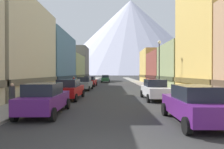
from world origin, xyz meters
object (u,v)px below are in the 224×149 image
Objects in this scene: pedestrian_0 at (12,97)px; car_left_3 at (90,81)px; potted_plant_0 at (184,91)px; car_right_0 at (194,104)px; car_left_2 at (84,83)px; potted_plant_1 at (25,95)px; car_driving_0 at (105,79)px; car_left_0 at (45,99)px; car_left_1 at (69,89)px; car_right_1 at (155,89)px; streetlamp_right at (159,58)px; pedestrian_1 at (74,82)px.

car_left_3 is at bearing 83.43° from pedestrian_0.
pedestrian_0 reaches higher than potted_plant_0.
car_right_0 reaches higher than potted_plant_0.
potted_plant_1 is (-3.20, -10.57, -0.31)m from car_left_2.
potted_plant_0 is (8.60, -28.75, -0.29)m from car_driving_0.
car_right_0 is at bearing -108.03° from potted_plant_0.
car_left_0 reaches higher than pedestrian_0.
car_left_2 is at bearing 145.73° from potted_plant_0.
potted_plant_0 is at bearing -53.40° from car_left_3.
car_right_0 is at bearing -72.68° from car_left_3.
car_left_1 and car_right_0 have the same top height.
car_left_1 is 0.99× the size of car_left_3.
car_left_0 is 2.84× the size of pedestrian_0.
pedestrian_0 is (-4.65, -35.47, -0.03)m from car_driving_0.
car_right_0 is (7.60, -8.18, 0.00)m from car_left_1.
car_right_0 is at bearing -90.01° from car_right_1.
car_driving_0 is at bearing 81.19° from car_left_3.
car_right_1 is (7.60, -16.36, 0.00)m from car_left_3.
car_left_3 is at bearing 128.61° from streetlamp_right.
car_left_3 and car_driving_0 have the same top height.
potted_plant_0 is at bearing -43.66° from pedestrian_1.
car_left_3 is 5.05× the size of potted_plant_0.
car_right_0 is 10.34m from potted_plant_0.
car_right_1 is at bearing -107.57° from streetlamp_right.
car_left_2 is 7.19m from car_left_3.
pedestrian_0 is at bearing -99.88° from car_left_2.
car_left_0 is at bearing -83.19° from pedestrian_1.
pedestrian_1 is at bearing 87.29° from potted_plant_1.
car_left_3 is at bearing 90.01° from car_left_0.
car_right_0 is (7.60, -24.38, 0.00)m from car_left_3.
car_left_2 reaches higher than pedestrian_0.
potted_plant_1 is at bearing -167.06° from potted_plant_0.
car_right_0 is 5.41× the size of potted_plant_1.
streetlamp_right reaches higher than pedestrian_1.
car_left_1 is 11.17m from car_right_0.
car_driving_0 is at bearing 106.65° from potted_plant_0.
streetlamp_right is (9.15, 4.73, 3.09)m from car_left_1.
car_right_0 is 1.01× the size of car_driving_0.
car_driving_0 is 0.75× the size of streetlamp_right.
car_right_1 is 0.75× the size of streetlamp_right.
car_right_1 is (0.00, 8.02, 0.00)m from car_right_0.
car_left_1 is at bearing 90.02° from car_left_0.
potted_plant_1 is at bearing 148.51° from car_right_0.
car_left_0 is 0.76× the size of streetlamp_right.
car_right_1 reaches higher than pedestrian_1.
pedestrian_1 is at bearing 114.89° from car_left_2.
car_right_1 reaches higher than potted_plant_1.
car_left_1 is 1.01× the size of car_right_1.
car_left_3 is 18.04m from car_right_1.
car_left_0 reaches higher than potted_plant_1.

